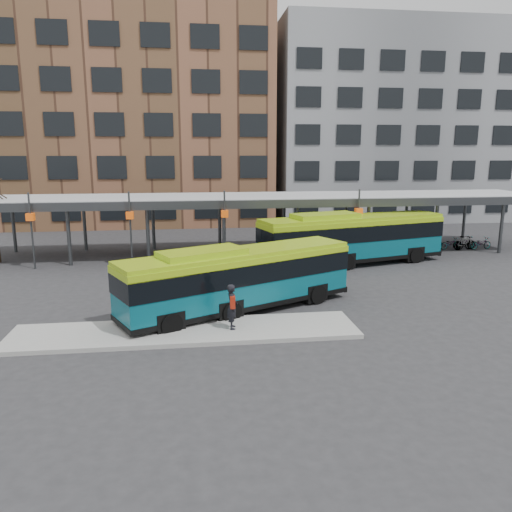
% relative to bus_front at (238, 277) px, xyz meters
% --- Properties ---
extents(ground, '(120.00, 120.00, 0.00)m').
position_rel_bus_front_xyz_m(ground, '(3.09, 0.37, -1.62)').
color(ground, '#28282B').
rests_on(ground, ground).
extents(boarding_island, '(14.00, 3.00, 0.18)m').
position_rel_bus_front_xyz_m(boarding_island, '(-2.41, -2.63, -1.53)').
color(boarding_island, gray).
rests_on(boarding_island, ground).
extents(canopy, '(40.00, 6.53, 4.80)m').
position_rel_bus_front_xyz_m(canopy, '(3.03, 13.24, 2.28)').
color(canopy, '#999B9E').
rests_on(canopy, ground).
extents(building_brick, '(26.00, 14.00, 22.00)m').
position_rel_bus_front_xyz_m(building_brick, '(-6.91, 32.37, 9.38)').
color(building_brick, brown).
rests_on(building_brick, ground).
extents(building_grey, '(24.00, 14.00, 20.00)m').
position_rel_bus_front_xyz_m(building_grey, '(19.09, 32.37, 8.38)').
color(building_grey, slate).
rests_on(building_grey, ground).
extents(bus_front, '(11.20, 7.13, 3.11)m').
position_rel_bus_front_xyz_m(bus_front, '(0.00, 0.00, 0.00)').
color(bus_front, '#084F5D').
rests_on(bus_front, ground).
extents(bus_rear, '(12.79, 5.85, 3.46)m').
position_rel_bus_front_xyz_m(bus_rear, '(8.24, 8.75, 0.18)').
color(bus_rear, '#084F5D').
rests_on(bus_rear, ground).
extents(pedestrian, '(0.45, 0.70, 1.86)m').
position_rel_bus_front_xyz_m(pedestrian, '(-0.52, -2.72, -0.50)').
color(pedestrian, black).
rests_on(pedestrian, boarding_island).
extents(bike_rack, '(7.26, 1.31, 1.06)m').
position_rel_bus_front_xyz_m(bike_rack, '(17.06, 12.51, -1.15)').
color(bike_rack, slate).
rests_on(bike_rack, ground).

